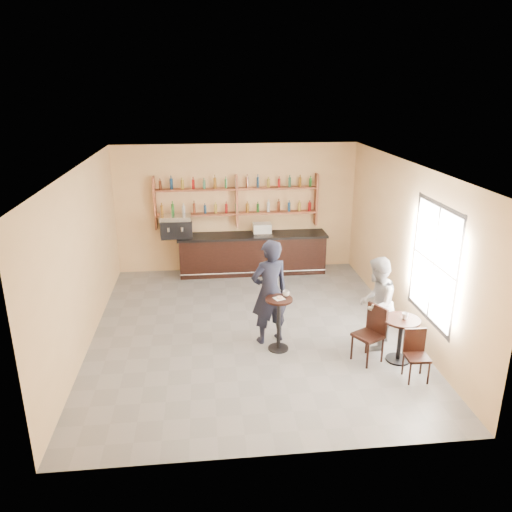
{
  "coord_description": "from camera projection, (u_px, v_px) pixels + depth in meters",
  "views": [
    {
      "loc": [
        -0.83,
        -8.7,
        4.56
      ],
      "look_at": [
        0.2,
        0.8,
        1.25
      ],
      "focal_mm": 35.0,
      "sensor_mm": 36.0,
      "label": 1
    }
  ],
  "objects": [
    {
      "name": "pastry_case",
      "position": [
        262.0,
        229.0,
        12.4
      ],
      "size": [
        0.46,
        0.37,
        0.28
      ],
      "primitive_type": null,
      "rotation": [
        0.0,
        0.0,
        0.0
      ],
      "color": "silver",
      "rests_on": "bar_counter"
    },
    {
      "name": "shelf_unit",
      "position": [
        237.0,
        201.0,
        12.33
      ],
      "size": [
        4.0,
        0.26,
        1.4
      ],
      "primitive_type": null,
      "color": "brown",
      "rests_on": "wall_back"
    },
    {
      "name": "window_frame",
      "position": [
        434.0,
        264.0,
        8.37
      ],
      "size": [
        0.04,
        1.7,
        2.1
      ],
      "primitive_type": null,
      "color": "black",
      "rests_on": "wall_right"
    },
    {
      "name": "wall_back",
      "position": [
        237.0,
        208.0,
        12.52
      ],
      "size": [
        7.0,
        0.0,
        7.0
      ],
      "primitive_type": "plane",
      "rotation": [
        1.57,
        0.0,
        0.0
      ],
      "color": "#F0C288",
      "rests_on": "floor"
    },
    {
      "name": "bar_counter",
      "position": [
        252.0,
        253.0,
        12.58
      ],
      "size": [
        3.72,
        0.73,
        1.01
      ],
      "primitive_type": null,
      "color": "black",
      "rests_on": "floor"
    },
    {
      "name": "window_pane",
      "position": [
        434.0,
        263.0,
        8.37
      ],
      "size": [
        0.0,
        2.0,
        2.0
      ],
      "primitive_type": "plane",
      "rotation": [
        1.57,
        0.0,
        -1.57
      ],
      "color": "white",
      "rests_on": "wall_right"
    },
    {
      "name": "patron_second",
      "position": [
        376.0,
        303.0,
        8.89
      ],
      "size": [
        0.99,
        1.05,
        1.71
      ],
      "primitive_type": "imported",
      "rotation": [
        0.0,
        0.0,
        -2.13
      ],
      "color": "#959398",
      "rests_on": "floor"
    },
    {
      "name": "ceiling",
      "position": [
        250.0,
        166.0,
        8.71
      ],
      "size": [
        7.0,
        7.0,
        0.0
      ],
      "primitive_type": "plane",
      "rotation": [
        3.14,
        0.0,
        0.0
      ],
      "color": "white",
      "rests_on": "wall_back"
    },
    {
      "name": "espresso_machine",
      "position": [
        176.0,
        226.0,
        12.14
      ],
      "size": [
        0.81,
        0.57,
        0.54
      ],
      "primitive_type": null,
      "rotation": [
        0.0,
        0.0,
        0.12
      ],
      "color": "black",
      "rests_on": "bar_counter"
    },
    {
      "name": "napkin",
      "position": [
        279.0,
        298.0,
        8.73
      ],
      "size": [
        0.23,
        0.23,
        0.0
      ],
      "primitive_type": "cube",
      "rotation": [
        0.0,
        0.0,
        0.38
      ],
      "color": "white",
      "rests_on": "pedestal_table"
    },
    {
      "name": "wall_right",
      "position": [
        406.0,
        247.0,
        9.54
      ],
      "size": [
        0.0,
        7.0,
        7.0
      ],
      "primitive_type": "plane",
      "rotation": [
        1.57,
        0.0,
        -1.57
      ],
      "color": "#F0C288",
      "rests_on": "floor"
    },
    {
      "name": "floor",
      "position": [
        250.0,
        330.0,
        9.75
      ],
      "size": [
        7.0,
        7.0,
        0.0
      ],
      "primitive_type": "plane",
      "color": "slate",
      "rests_on": "ground"
    },
    {
      "name": "wall_left",
      "position": [
        83.0,
        258.0,
        8.92
      ],
      "size": [
        0.0,
        7.0,
        7.0
      ],
      "primitive_type": "plane",
      "rotation": [
        1.57,
        0.0,
        1.57
      ],
      "color": "#F0C288",
      "rests_on": "floor"
    },
    {
      "name": "cup_pedestal",
      "position": [
        286.0,
        293.0,
        8.83
      ],
      "size": [
        0.15,
        0.15,
        0.1
      ],
      "primitive_type": "imported",
      "rotation": [
        0.0,
        0.0,
        0.29
      ],
      "color": "white",
      "rests_on": "pedestal_table"
    },
    {
      "name": "chair_south",
      "position": [
        417.0,
        356.0,
        7.99
      ],
      "size": [
        0.37,
        0.37,
        0.84
      ],
      "primitive_type": null,
      "rotation": [
        0.0,
        0.0,
        -0.03
      ],
      "color": "black",
      "rests_on": "floor"
    },
    {
      "name": "wall_front",
      "position": [
        278.0,
        346.0,
        5.94
      ],
      "size": [
        7.0,
        0.0,
        7.0
      ],
      "primitive_type": "plane",
      "rotation": [
        -1.57,
        0.0,
        0.0
      ],
      "color": "#F0C288",
      "rests_on": "floor"
    },
    {
      "name": "chair_west",
      "position": [
        368.0,
        335.0,
        8.52
      ],
      "size": [
        0.58,
        0.58,
        0.99
      ],
      "primitive_type": null,
      "rotation": [
        0.0,
        0.0,
        -1.07
      ],
      "color": "black",
      "rests_on": "floor"
    },
    {
      "name": "cafe_table",
      "position": [
        400.0,
        340.0,
        8.56
      ],
      "size": [
        0.83,
        0.83,
        0.79
      ],
      "primitive_type": null,
      "rotation": [
        0.0,
        0.0,
        -0.41
      ],
      "color": "black",
      "rests_on": "floor"
    },
    {
      "name": "man_main",
      "position": [
        269.0,
        292.0,
        9.04
      ],
      "size": [
        0.83,
        0.67,
        1.97
      ],
      "primitive_type": "imported",
      "rotation": [
        0.0,
        0.0,
        3.46
      ],
      "color": "black",
      "rests_on": "floor"
    },
    {
      "name": "donut",
      "position": [
        280.0,
        297.0,
        8.72
      ],
      "size": [
        0.14,
        0.14,
        0.04
      ],
      "primitive_type": "torus",
      "rotation": [
        0.0,
        0.0,
        0.24
      ],
      "color": "#E08552",
      "rests_on": "napkin"
    },
    {
      "name": "pedestal_table",
      "position": [
        279.0,
        324.0,
        8.9
      ],
      "size": [
        0.63,
        0.63,
        1.0
      ],
      "primitive_type": null,
      "rotation": [
        0.0,
        0.0,
        0.38
      ],
      "color": "black",
      "rests_on": "floor"
    },
    {
      "name": "liquor_bottles",
      "position": [
        237.0,
        194.0,
        12.27
      ],
      "size": [
        3.68,
        0.1,
        1.0
      ],
      "primitive_type": null,
      "color": "#8C5919",
      "rests_on": "shelf_unit"
    },
    {
      "name": "cup_cafe",
      "position": [
        405.0,
        316.0,
        8.42
      ],
      "size": [
        0.13,
        0.13,
        0.1
      ],
      "primitive_type": "imported",
      "rotation": [
        0.0,
        0.0,
        0.19
      ],
      "color": "white",
      "rests_on": "cafe_table"
    }
  ]
}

